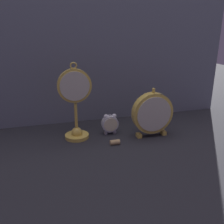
{
  "coord_description": "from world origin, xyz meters",
  "views": [
    {
      "loc": [
        -0.28,
        -0.94,
        0.49
      ],
      "look_at": [
        0.0,
        0.08,
        0.12
      ],
      "focal_mm": 40.0,
      "sensor_mm": 36.0,
      "label": 1
    }
  ],
  "objects_px": {
    "alarm_clock_twin_bell": "(110,123)",
    "mantel_clock_silver": "(152,113)",
    "wine_cork": "(115,142)",
    "pocket_watch_on_stand": "(76,106)"
  },
  "relations": [
    {
      "from": "wine_cork",
      "to": "pocket_watch_on_stand",
      "type": "bearing_deg",
      "value": 142.73
    },
    {
      "from": "alarm_clock_twin_bell",
      "to": "mantel_clock_silver",
      "type": "xyz_separation_m",
      "value": [
        0.18,
        -0.08,
        0.06
      ]
    },
    {
      "from": "pocket_watch_on_stand",
      "to": "alarm_clock_twin_bell",
      "type": "bearing_deg",
      "value": 1.01
    },
    {
      "from": "alarm_clock_twin_bell",
      "to": "wine_cork",
      "type": "height_order",
      "value": "alarm_clock_twin_bell"
    },
    {
      "from": "wine_cork",
      "to": "alarm_clock_twin_bell",
      "type": "bearing_deg",
      "value": 85.1
    },
    {
      "from": "alarm_clock_twin_bell",
      "to": "wine_cork",
      "type": "xyz_separation_m",
      "value": [
        -0.01,
        -0.12,
        -0.04
      ]
    },
    {
      "from": "alarm_clock_twin_bell",
      "to": "mantel_clock_silver",
      "type": "distance_m",
      "value": 0.2
    },
    {
      "from": "alarm_clock_twin_bell",
      "to": "mantel_clock_silver",
      "type": "relative_size",
      "value": 0.44
    },
    {
      "from": "mantel_clock_silver",
      "to": "wine_cork",
      "type": "xyz_separation_m",
      "value": [
        -0.19,
        -0.04,
        -0.1
      ]
    },
    {
      "from": "pocket_watch_on_stand",
      "to": "alarm_clock_twin_bell",
      "type": "xyz_separation_m",
      "value": [
        0.16,
        0.0,
        -0.1
      ]
    }
  ]
}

